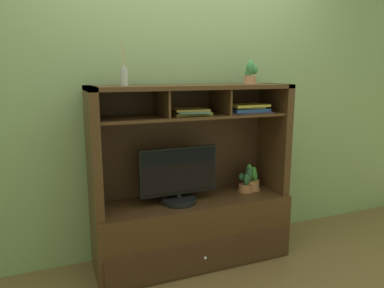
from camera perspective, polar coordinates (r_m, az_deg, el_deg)
floor_plane at (r=3.05m, az=0.00°, el=-17.93°), size 6.00×6.00×0.02m
back_wall at (r=2.92m, az=-2.04°, el=9.75°), size 6.00×0.02×2.80m
media_console at (r=2.87m, az=-0.06°, el=-10.29°), size 1.52×0.52×1.39m
tv_monitor at (r=2.69m, az=-2.12°, el=-5.66°), size 0.60×0.26×0.43m
potted_orchid at (r=3.06m, az=9.42°, el=-5.60°), size 0.15×0.15×0.23m
potted_fern at (r=3.01m, az=8.59°, el=-6.05°), size 0.13×0.13×0.21m
magazine_stack_left at (r=2.66m, az=-0.26°, el=5.21°), size 0.29×0.29×0.05m
magazine_stack_centre at (r=2.83m, az=8.66°, el=5.60°), size 0.39×0.27×0.07m
diffuser_bottle at (r=2.54m, az=-10.77°, el=10.57°), size 0.05×0.05×0.30m
potted_succulent at (r=2.89m, az=9.29°, el=10.96°), size 0.12×0.11×0.18m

